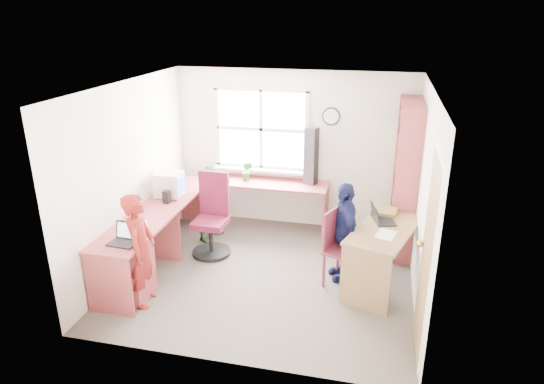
% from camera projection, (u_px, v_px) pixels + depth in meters
% --- Properties ---
extents(room, '(3.64, 3.44, 2.44)m').
position_uv_depth(room, '(270.00, 184.00, 5.89)').
color(room, '#494039').
rests_on(room, ground).
extents(l_desk, '(2.38, 2.95, 0.75)m').
position_uv_depth(l_desk, '(161.00, 242.00, 6.09)').
color(l_desk, '#A64245').
rests_on(l_desk, ground).
extents(right_desk, '(0.99, 1.46, 0.77)m').
position_uv_depth(right_desk, '(385.00, 243.00, 5.84)').
color(right_desk, olive).
rests_on(right_desk, ground).
extents(bookshelf, '(0.30, 1.02, 2.10)m').
position_uv_depth(bookshelf, '(405.00, 181.00, 6.61)').
color(bookshelf, '#A64245').
rests_on(bookshelf, ground).
extents(swivel_chair, '(0.54, 0.54, 1.15)m').
position_uv_depth(swivel_chair, '(212.00, 219.00, 6.67)').
color(swivel_chair, black).
rests_on(swivel_chair, ground).
extents(wooden_chair, '(0.54, 0.54, 0.96)m').
position_uv_depth(wooden_chair, '(340.00, 245.00, 5.87)').
color(wooden_chair, maroon).
rests_on(wooden_chair, ground).
extents(crt_monitor, '(0.38, 0.34, 0.35)m').
position_uv_depth(crt_monitor, '(169.00, 184.00, 6.72)').
color(crt_monitor, white).
rests_on(crt_monitor, l_desk).
extents(laptop_left, '(0.33, 0.28, 0.21)m').
position_uv_depth(laptop_left, '(125.00, 238.00, 5.43)').
color(laptop_left, black).
rests_on(laptop_left, l_desk).
extents(laptop_right, '(0.34, 0.38, 0.22)m').
position_uv_depth(laptop_right, '(380.00, 218.00, 5.91)').
color(laptop_right, black).
rests_on(laptop_right, right_desk).
extents(speaker_a, '(0.09, 0.09, 0.17)m').
position_uv_depth(speaker_a, '(167.00, 197.00, 6.52)').
color(speaker_a, black).
rests_on(speaker_a, l_desk).
extents(speaker_b, '(0.11, 0.11, 0.17)m').
position_uv_depth(speaker_b, '(183.00, 183.00, 7.03)').
color(speaker_b, black).
rests_on(speaker_b, l_desk).
extents(cd_tower, '(0.21, 0.20, 0.86)m').
position_uv_depth(cd_tower, '(311.00, 156.00, 7.13)').
color(cd_tower, black).
rests_on(cd_tower, l_desk).
extents(game_box, '(0.35, 0.35, 0.06)m').
position_uv_depth(game_box, '(385.00, 211.00, 6.15)').
color(game_box, red).
rests_on(game_box, right_desk).
extents(paper_a, '(0.30, 0.33, 0.00)m').
position_uv_depth(paper_a, '(139.00, 226.00, 5.86)').
color(paper_a, silver).
rests_on(paper_a, l_desk).
extents(paper_b, '(0.27, 0.33, 0.00)m').
position_uv_depth(paper_b, '(386.00, 234.00, 5.58)').
color(paper_b, silver).
rests_on(paper_b, right_desk).
extents(potted_plant, '(0.18, 0.15, 0.30)m').
position_uv_depth(potted_plant, '(247.00, 171.00, 7.37)').
color(potted_plant, '#2E732E').
rests_on(potted_plant, l_desk).
extents(person_red, '(0.42, 0.55, 1.35)m').
position_uv_depth(person_red, '(140.00, 250.00, 5.43)').
color(person_red, maroon).
rests_on(person_red, ground).
extents(person_green, '(0.59, 0.66, 1.11)m').
position_uv_depth(person_green, '(214.00, 202.00, 7.09)').
color(person_green, '#2A692A').
rests_on(person_green, ground).
extents(person_navy, '(0.56, 0.81, 1.27)m').
position_uv_depth(person_navy, '(344.00, 231.00, 5.97)').
color(person_navy, '#151944').
rests_on(person_navy, ground).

